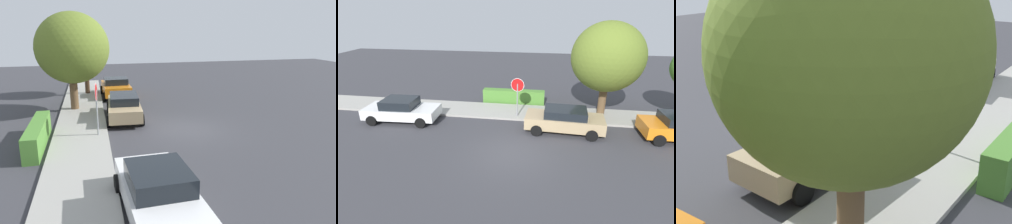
# 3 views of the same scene
# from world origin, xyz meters

# --- Properties ---
(ground_plane) EXTENTS (60.00, 60.00, 0.00)m
(ground_plane) POSITION_xyz_m (0.00, 0.00, 0.00)
(ground_plane) COLOR #38383D
(sidewalk_curb) EXTENTS (32.00, 2.61, 0.14)m
(sidewalk_curb) POSITION_xyz_m (0.00, 5.30, 0.07)
(sidewalk_curb) COLOR #9E9B93
(sidewalk_curb) RESTS_ON ground_plane
(stop_sign) EXTENTS (0.85, 0.12, 2.68)m
(stop_sign) POSITION_xyz_m (-0.18, 4.47, 1.86)
(stop_sign) COLOR gray
(stop_sign) RESTS_ON ground_plane
(parked_car_tan) EXTENTS (4.54, 2.19, 1.43)m
(parked_car_tan) POSITION_xyz_m (2.75, 2.90, 0.75)
(parked_car_tan) COLOR tan
(parked_car_tan) RESTS_ON ground_plane
(parked_car_white) EXTENTS (4.66, 2.30, 1.46)m
(parked_car_white) POSITION_xyz_m (-7.39, 2.97, 0.74)
(parked_car_white) COLOR white
(parked_car_white) RESTS_ON ground_plane
(street_tree_near_corner) EXTENTS (4.42, 4.42, 6.08)m
(street_tree_near_corner) POSITION_xyz_m (5.24, 5.64, 3.92)
(street_tree_near_corner) COLOR brown
(street_tree_near_corner) RESTS_ON ground_plane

